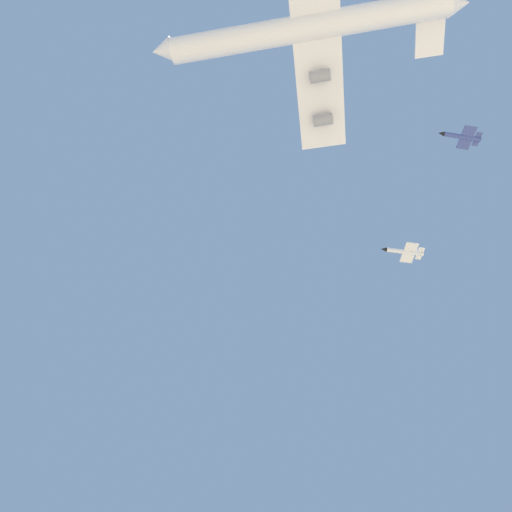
{
  "coord_description": "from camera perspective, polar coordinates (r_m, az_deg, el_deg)",
  "views": [
    {
      "loc": [
        47.03,
        64.21,
        4.42
      ],
      "look_at": [
        13.53,
        36.49,
        71.89
      ],
      "focal_mm": 32.0,
      "sensor_mm": 36.0,
      "label": 1
    }
  ],
  "objects": [
    {
      "name": "carrier_jet",
      "position": [
        125.19,
        7.11,
        26.54
      ],
      "size": [
        57.43,
        69.58,
        18.43
      ],
      "rotation": [
        0.02,
        0.0,
        -1.02
      ],
      "color": "white"
    },
    {
      "name": "chase_jet_lead",
      "position": [
        164.46,
        18.07,
        0.5
      ],
      "size": [
        13.22,
        12.42,
        4.0
      ],
      "rotation": [
        0.0,
        0.0,
        -0.74
      ],
      "color": "silver"
    },
    {
      "name": "chase_jet_left_wing",
      "position": [
        173.96,
        24.34,
        13.42
      ],
      "size": [
        13.34,
        12.27,
        4.0
      ],
      "rotation": [
        0.0,
        0.0,
        -0.72
      ],
      "color": "#38478C"
    }
  ]
}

